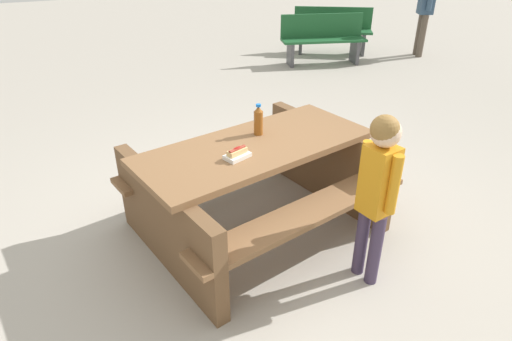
{
  "coord_description": "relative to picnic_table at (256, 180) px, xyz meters",
  "views": [
    {
      "loc": [
        1.25,
        2.64,
        2.14
      ],
      "look_at": [
        0.0,
        0.0,
        0.52
      ],
      "focal_mm": 30.52,
      "sensor_mm": 36.0,
      "label": 1
    }
  ],
  "objects": [
    {
      "name": "child_in_coat",
      "position": [
        -0.43,
        0.86,
        0.33
      ],
      "size": [
        0.2,
        0.3,
        1.22
      ],
      "color": "#3F334C",
      "rests_on": "ground"
    },
    {
      "name": "park_bench_far",
      "position": [
        -3.24,
        -4.04,
        0.0
      ],
      "size": [
        1.55,
        0.82,
        0.85
      ],
      "color": "#1E592D",
      "rests_on": "ground"
    },
    {
      "name": "hotdog_tray",
      "position": [
        0.21,
        0.15,
        0.34
      ],
      "size": [
        0.21,
        0.16,
        0.08
      ],
      "color": "white",
      "rests_on": "picnic_table"
    },
    {
      "name": "park_bench_mid",
      "position": [
        -3.84,
        -4.62,
        0.0
      ],
      "size": [
        1.48,
        1.13,
        0.85
      ],
      "color": "#1E592D",
      "rests_on": "ground"
    },
    {
      "name": "soda_bottle",
      "position": [
        -0.09,
        -0.15,
        0.42
      ],
      "size": [
        0.07,
        0.07,
        0.25
      ],
      "color": "brown",
      "rests_on": "picnic_table"
    },
    {
      "name": "ground_plane",
      "position": [
        0.0,
        0.0,
        -0.44
      ],
      "size": [
        30.0,
        30.0,
        0.0
      ],
      "primitive_type": "plane",
      "color": "#ADA599",
      "rests_on": "ground"
    },
    {
      "name": "picnic_table",
      "position": [
        0.0,
        0.0,
        0.0
      ],
      "size": [
        2.05,
        1.74,
        0.75
      ],
      "color": "brown",
      "rests_on": "ground"
    }
  ]
}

